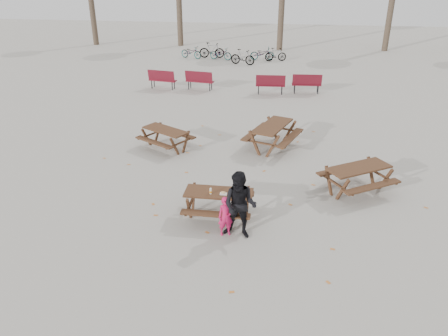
# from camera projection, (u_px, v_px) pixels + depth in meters

# --- Properties ---
(ground) EXTENTS (80.00, 80.00, 0.00)m
(ground) POSITION_uv_depth(u_px,v_px,m) (219.00, 217.00, 11.85)
(ground) COLOR gray
(ground) RESTS_ON ground
(main_picnic_table) EXTENTS (1.80, 1.45, 0.78)m
(main_picnic_table) POSITION_uv_depth(u_px,v_px,m) (219.00, 198.00, 11.59)
(main_picnic_table) COLOR #3B1F15
(main_picnic_table) RESTS_ON ground
(food_tray) EXTENTS (0.18, 0.11, 0.03)m
(food_tray) POSITION_uv_depth(u_px,v_px,m) (223.00, 194.00, 11.38)
(food_tray) COLOR silver
(food_tray) RESTS_ON main_picnic_table
(bread_roll) EXTENTS (0.14, 0.06, 0.05)m
(bread_roll) POSITION_uv_depth(u_px,v_px,m) (223.00, 192.00, 11.36)
(bread_roll) COLOR tan
(bread_roll) RESTS_ON food_tray
(soda_bottle) EXTENTS (0.07, 0.07, 0.17)m
(soda_bottle) POSITION_uv_depth(u_px,v_px,m) (211.00, 191.00, 11.39)
(soda_bottle) COLOR silver
(soda_bottle) RESTS_ON main_picnic_table
(child) EXTENTS (0.45, 0.37, 1.05)m
(child) POSITION_uv_depth(u_px,v_px,m) (226.00, 216.00, 10.88)
(child) COLOR #CC1953
(child) RESTS_ON ground
(adult) EXTENTS (0.96, 0.81, 1.76)m
(adult) POSITION_uv_depth(u_px,v_px,m) (240.00, 205.00, 10.66)
(adult) COLOR black
(adult) RESTS_ON ground
(picnic_table_east) EXTENTS (2.44, 2.32, 0.82)m
(picnic_table_east) POSITION_uv_depth(u_px,v_px,m) (357.00, 179.00, 12.96)
(picnic_table_east) COLOR #3B1F15
(picnic_table_east) RESTS_ON ground
(picnic_table_north) EXTENTS (2.22, 2.10, 0.75)m
(picnic_table_north) POSITION_uv_depth(u_px,v_px,m) (166.00, 139.00, 15.98)
(picnic_table_north) COLOR #3B1F15
(picnic_table_north) RESTS_ON ground
(picnic_table_far) EXTENTS (2.26, 2.50, 0.89)m
(picnic_table_far) POSITION_uv_depth(u_px,v_px,m) (273.00, 136.00, 16.02)
(picnic_table_far) COLOR #3B1F15
(picnic_table_far) RESTS_ON ground
(park_bench_row) EXTENTS (9.24, 0.97, 1.03)m
(park_bench_row) POSITION_uv_depth(u_px,v_px,m) (234.00, 82.00, 22.95)
(park_bench_row) COLOR maroon
(park_bench_row) RESTS_ON ground
(bicycle_row) EXTENTS (7.57, 2.66, 1.07)m
(bicycle_row) POSITION_uv_depth(u_px,v_px,m) (231.00, 53.00, 30.18)
(bicycle_row) COLOR black
(bicycle_row) RESTS_ON ground
(fallen_leaves) EXTENTS (11.00, 11.00, 0.01)m
(fallen_leaves) POSITION_uv_depth(u_px,v_px,m) (246.00, 177.00, 14.01)
(fallen_leaves) COLOR #C06D2E
(fallen_leaves) RESTS_ON ground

